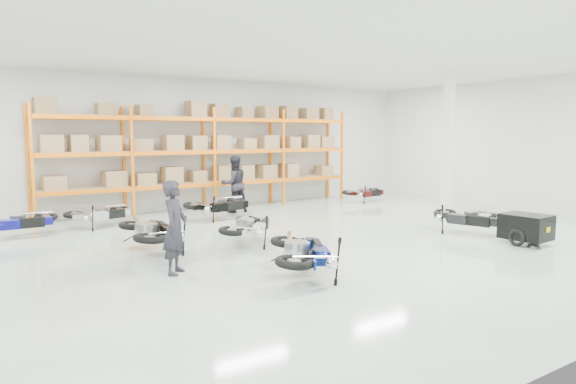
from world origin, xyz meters
TOP-DOWN VIEW (x-y plane):
  - room at (0.00, 0.00)m, footprint 18.00×18.00m
  - pallet_rack at (-0.00, 6.45)m, footprint 11.28×0.98m
  - structural_column at (5.20, 0.50)m, footprint 0.25×0.25m
  - moto_blue_centre at (-2.31, -2.43)m, footprint 1.79×2.17m
  - moto_silver_left at (-1.72, 0.59)m, footprint 1.88×1.92m
  - moto_black_far_left at (-3.93, 0.99)m, footprint 1.18×2.07m
  - moto_touring_right at (3.70, -1.46)m, footprint 1.34×1.96m
  - trailer at (3.70, -3.06)m, footprint 0.90×1.72m
  - moto_back_a at (-6.22, 4.53)m, footprint 1.75×0.89m
  - moto_back_b at (-4.07, 4.87)m, footprint 1.76×1.14m
  - moto_back_c at (-0.69, 4.28)m, footprint 1.93×1.09m
  - moto_back_d at (5.71, 4.73)m, footprint 1.60×0.84m
  - person_left at (-4.14, -0.89)m, footprint 0.74×0.76m
  - person_back at (0.34, 5.25)m, footprint 0.96×0.77m

SIDE VIEW (x-z plane):
  - trailer at x=3.70m, z-range 0.06..0.77m
  - moto_back_d at x=5.71m, z-range -0.03..0.99m
  - moto_back_b at x=-4.07m, z-range -0.03..1.02m
  - moto_back_a at x=-6.22m, z-range -0.03..1.09m
  - moto_touring_right at x=3.70m, z-range -0.03..1.13m
  - moto_silver_left at x=-1.72m, z-range -0.03..1.13m
  - moto_back_c at x=-0.69m, z-range -0.03..1.16m
  - moto_blue_centre at x=-2.31m, z-range -0.04..1.22m
  - moto_black_far_left at x=-3.93m, z-range -0.04..1.25m
  - person_left at x=-4.14m, z-range 0.00..1.76m
  - person_back at x=0.34m, z-range 0.00..1.90m
  - room at x=0.00m, z-range -6.75..11.25m
  - structural_column at x=5.20m, z-range 0.00..4.50m
  - pallet_rack at x=0.00m, z-range 0.45..4.07m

